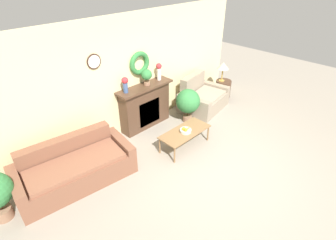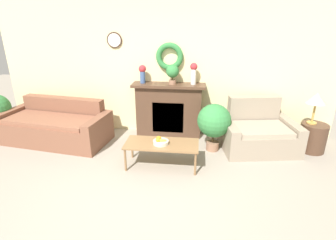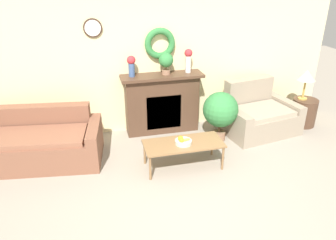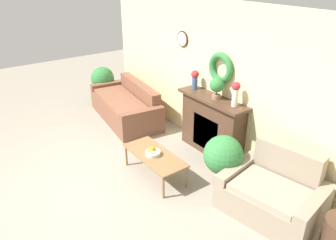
{
  "view_description": "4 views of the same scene",
  "coord_description": "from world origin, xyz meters",
  "px_view_note": "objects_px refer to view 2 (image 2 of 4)",
  "views": [
    {
      "loc": [
        -3.46,
        -2.0,
        3.62
      ],
      "look_at": [
        -0.07,
        1.4,
        0.65
      ],
      "focal_mm": 28.0,
      "sensor_mm": 36.0,
      "label": 1
    },
    {
      "loc": [
        0.68,
        -2.7,
        2.28
      ],
      "look_at": [
        0.22,
        1.24,
        0.76
      ],
      "focal_mm": 28.0,
      "sensor_mm": 36.0,
      "label": 2
    },
    {
      "loc": [
        -1.13,
        -3.02,
        2.79
      ],
      "look_at": [
        -0.03,
        1.36,
        0.69
      ],
      "focal_mm": 35.0,
      "sensor_mm": 36.0,
      "label": 3
    },
    {
      "loc": [
        3.93,
        -1.42,
        3.21
      ],
      "look_at": [
        -0.1,
        1.53,
        0.81
      ],
      "focal_mm": 35.0,
      "sensor_mm": 36.0,
      "label": 4
    }
  ],
  "objects_px": {
    "potted_plant_floor_by_loveseat": "(214,122)",
    "side_table_by_loveseat": "(313,138)",
    "couch_left": "(56,126)",
    "fruit_bowl": "(160,141)",
    "coffee_table": "(162,145)",
    "potted_plant_on_mantel": "(173,72)",
    "table_lamp": "(317,99)",
    "loveseat_right": "(257,133)",
    "vase_on_mantel_left": "(143,73)",
    "vase_on_mantel_right": "(194,72)",
    "fireplace": "(169,110)"
  },
  "relations": [
    {
      "from": "table_lamp",
      "to": "potted_plant_on_mantel",
      "type": "distance_m",
      "value": 2.63
    },
    {
      "from": "fireplace",
      "to": "vase_on_mantel_right",
      "type": "bearing_deg",
      "value": 0.65
    },
    {
      "from": "couch_left",
      "to": "coffee_table",
      "type": "height_order",
      "value": "couch_left"
    },
    {
      "from": "fireplace",
      "to": "vase_on_mantel_left",
      "type": "xyz_separation_m",
      "value": [
        -0.52,
        0.01,
        0.75
      ]
    },
    {
      "from": "potted_plant_floor_by_loveseat",
      "to": "potted_plant_on_mantel",
      "type": "bearing_deg",
      "value": 144.26
    },
    {
      "from": "fireplace",
      "to": "potted_plant_on_mantel",
      "type": "distance_m",
      "value": 0.78
    },
    {
      "from": "coffee_table",
      "to": "table_lamp",
      "type": "xyz_separation_m",
      "value": [
        2.62,
        0.91,
        0.6
      ]
    },
    {
      "from": "fireplace",
      "to": "couch_left",
      "type": "bearing_deg",
      "value": -166.14
    },
    {
      "from": "couch_left",
      "to": "fireplace",
      "type": "bearing_deg",
      "value": 21.54
    },
    {
      "from": "fireplace",
      "to": "potted_plant_floor_by_loveseat",
      "type": "relative_size",
      "value": 1.63
    },
    {
      "from": "side_table_by_loveseat",
      "to": "loveseat_right",
      "type": "bearing_deg",
      "value": 179.38
    },
    {
      "from": "vase_on_mantel_right",
      "to": "side_table_by_loveseat",
      "type": "bearing_deg",
      "value": -10.85
    },
    {
      "from": "coffee_table",
      "to": "table_lamp",
      "type": "relative_size",
      "value": 2.11
    },
    {
      "from": "loveseat_right",
      "to": "potted_plant_floor_by_loveseat",
      "type": "height_order",
      "value": "loveseat_right"
    },
    {
      "from": "fruit_bowl",
      "to": "coffee_table",
      "type": "bearing_deg",
      "value": 53.41
    },
    {
      "from": "couch_left",
      "to": "side_table_by_loveseat",
      "type": "height_order",
      "value": "couch_left"
    },
    {
      "from": "coffee_table",
      "to": "potted_plant_on_mantel",
      "type": "bearing_deg",
      "value": 88.06
    },
    {
      "from": "fireplace",
      "to": "loveseat_right",
      "type": "xyz_separation_m",
      "value": [
        1.72,
        -0.41,
        -0.25
      ]
    },
    {
      "from": "couch_left",
      "to": "fruit_bowl",
      "type": "distance_m",
      "value": 2.35
    },
    {
      "from": "couch_left",
      "to": "loveseat_right",
      "type": "relative_size",
      "value": 1.51
    },
    {
      "from": "vase_on_mantel_left",
      "to": "vase_on_mantel_right",
      "type": "bearing_deg",
      "value": 0.0
    },
    {
      "from": "potted_plant_floor_by_loveseat",
      "to": "side_table_by_loveseat",
      "type": "bearing_deg",
      "value": 5.69
    },
    {
      "from": "potted_plant_on_mantel",
      "to": "potted_plant_floor_by_loveseat",
      "type": "relative_size",
      "value": 0.43
    },
    {
      "from": "side_table_by_loveseat",
      "to": "fruit_bowl",
      "type": "bearing_deg",
      "value": -161.8
    },
    {
      "from": "couch_left",
      "to": "potted_plant_floor_by_loveseat",
      "type": "xyz_separation_m",
      "value": [
        3.09,
        -0.06,
        0.26
      ]
    },
    {
      "from": "coffee_table",
      "to": "side_table_by_loveseat",
      "type": "height_order",
      "value": "side_table_by_loveseat"
    },
    {
      "from": "loveseat_right",
      "to": "potted_plant_floor_by_loveseat",
      "type": "distance_m",
      "value": 0.89
    },
    {
      "from": "coffee_table",
      "to": "table_lamp",
      "type": "distance_m",
      "value": 2.84
    },
    {
      "from": "loveseat_right",
      "to": "fruit_bowl",
      "type": "xyz_separation_m",
      "value": [
        -1.71,
        -0.9,
        0.15
      ]
    },
    {
      "from": "loveseat_right",
      "to": "couch_left",
      "type": "bearing_deg",
      "value": 172.27
    },
    {
      "from": "fireplace",
      "to": "fruit_bowl",
      "type": "bearing_deg",
      "value": -89.46
    },
    {
      "from": "couch_left",
      "to": "fruit_bowl",
      "type": "xyz_separation_m",
      "value": [
        2.21,
        -0.77,
        0.16
      ]
    },
    {
      "from": "loveseat_right",
      "to": "vase_on_mantel_left",
      "type": "height_order",
      "value": "vase_on_mantel_left"
    },
    {
      "from": "vase_on_mantel_right",
      "to": "potted_plant_on_mantel",
      "type": "height_order",
      "value": "vase_on_mantel_right"
    },
    {
      "from": "coffee_table",
      "to": "fruit_bowl",
      "type": "distance_m",
      "value": 0.09
    },
    {
      "from": "table_lamp",
      "to": "potted_plant_floor_by_loveseat",
      "type": "distance_m",
      "value": 1.82
    },
    {
      "from": "fruit_bowl",
      "to": "fireplace",
      "type": "bearing_deg",
      "value": 90.54
    },
    {
      "from": "couch_left",
      "to": "fruit_bowl",
      "type": "bearing_deg",
      "value": -11.42
    },
    {
      "from": "potted_plant_on_mantel",
      "to": "vase_on_mantel_right",
      "type": "bearing_deg",
      "value": 2.81
    },
    {
      "from": "couch_left",
      "to": "vase_on_mantel_left",
      "type": "height_order",
      "value": "vase_on_mantel_left"
    },
    {
      "from": "loveseat_right",
      "to": "vase_on_mantel_right",
      "type": "bearing_deg",
      "value": 151.74
    },
    {
      "from": "fireplace",
      "to": "coffee_table",
      "type": "distance_m",
      "value": 1.3
    },
    {
      "from": "potted_plant_floor_by_loveseat",
      "to": "table_lamp",
      "type": "bearing_deg",
      "value": 7.34
    },
    {
      "from": "fireplace",
      "to": "side_table_by_loveseat",
      "type": "bearing_deg",
      "value": -8.84
    },
    {
      "from": "loveseat_right",
      "to": "vase_on_mantel_right",
      "type": "height_order",
      "value": "vase_on_mantel_right"
    },
    {
      "from": "couch_left",
      "to": "table_lamp",
      "type": "bearing_deg",
      "value": 9.65
    },
    {
      "from": "loveseat_right",
      "to": "vase_on_mantel_right",
      "type": "xyz_separation_m",
      "value": [
        -1.24,
        0.42,
        1.04
      ]
    },
    {
      "from": "potted_plant_on_mantel",
      "to": "table_lamp",
      "type": "bearing_deg",
      "value": -7.98
    },
    {
      "from": "couch_left",
      "to": "vase_on_mantel_right",
      "type": "bearing_deg",
      "value": 19.23
    },
    {
      "from": "couch_left",
      "to": "loveseat_right",
      "type": "bearing_deg",
      "value": 9.61
    }
  ]
}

